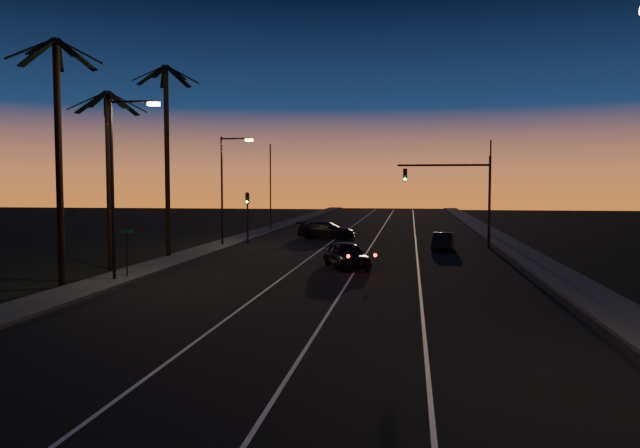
% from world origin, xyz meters
% --- Properties ---
extents(road, '(20.00, 170.00, 0.01)m').
position_xyz_m(road, '(0.00, 30.00, 0.01)').
color(road, black).
rests_on(road, ground).
extents(sidewalk_left, '(2.40, 170.00, 0.16)m').
position_xyz_m(sidewalk_left, '(-11.20, 30.00, 0.08)').
color(sidewalk_left, '#363634').
rests_on(sidewalk_left, ground).
extents(sidewalk_right, '(2.40, 170.00, 0.16)m').
position_xyz_m(sidewalk_right, '(11.20, 30.00, 0.08)').
color(sidewalk_right, '#363634').
rests_on(sidewalk_right, ground).
extents(lane_stripe_left, '(0.12, 160.00, 0.01)m').
position_xyz_m(lane_stripe_left, '(-3.00, 30.00, 0.02)').
color(lane_stripe_left, silver).
rests_on(lane_stripe_left, road).
extents(lane_stripe_mid, '(0.12, 160.00, 0.01)m').
position_xyz_m(lane_stripe_mid, '(0.50, 30.00, 0.02)').
color(lane_stripe_mid, silver).
rests_on(lane_stripe_mid, road).
extents(lane_stripe_right, '(0.12, 160.00, 0.01)m').
position_xyz_m(lane_stripe_right, '(4.00, 30.00, 0.02)').
color(lane_stripe_right, silver).
rests_on(lane_stripe_right, road).
extents(palm_near, '(4.25, 4.16, 11.53)m').
position_xyz_m(palm_near, '(-12.60, 18.00, 7.07)').
color(palm_near, black).
rests_on(palm_near, ground).
extents(palm_mid, '(4.25, 4.16, 10.03)m').
position_xyz_m(palm_mid, '(-13.20, 24.00, 6.25)').
color(palm_mid, black).
rests_on(palm_mid, ground).
extents(palm_far, '(4.25, 4.16, 12.53)m').
position_xyz_m(palm_far, '(-12.20, 30.00, 7.61)').
color(palm_far, black).
rests_on(palm_far, ground).
extents(streetlight_left_near, '(2.55, 0.26, 9.00)m').
position_xyz_m(streetlight_left_near, '(-10.70, 20.00, 5.32)').
color(streetlight_left_near, black).
rests_on(streetlight_left_near, ground).
extents(streetlight_left_far, '(2.55, 0.26, 8.50)m').
position_xyz_m(streetlight_left_far, '(-10.69, 38.00, 5.06)').
color(streetlight_left_far, black).
rests_on(streetlight_left_far, ground).
extents(street_sign, '(0.70, 0.06, 2.60)m').
position_xyz_m(street_sign, '(-10.80, 21.00, 1.66)').
color(street_sign, black).
rests_on(street_sign, ground).
extents(signal_mast, '(7.10, 0.41, 7.00)m').
position_xyz_m(signal_mast, '(7.14, 39.99, 4.78)').
color(signal_mast, black).
rests_on(signal_mast, ground).
extents(signal_post, '(0.28, 0.37, 4.20)m').
position_xyz_m(signal_post, '(-9.50, 39.98, 2.89)').
color(signal_post, black).
rests_on(signal_post, ground).
extents(far_pole_left, '(0.14, 0.14, 9.00)m').
position_xyz_m(far_pole_left, '(-11.00, 55.00, 4.50)').
color(far_pole_left, black).
rests_on(far_pole_left, ground).
extents(far_pole_right, '(0.14, 0.14, 9.00)m').
position_xyz_m(far_pole_right, '(11.00, 52.00, 4.50)').
color(far_pole_right, black).
rests_on(far_pole_right, ground).
extents(lead_car, '(3.62, 5.28, 1.53)m').
position_xyz_m(lead_car, '(-0.12, 26.74, 0.78)').
color(lead_car, black).
rests_on(lead_car, road).
extents(right_car, '(1.82, 4.03, 1.28)m').
position_xyz_m(right_car, '(5.89, 37.39, 0.65)').
color(right_car, black).
rests_on(right_car, road).
extents(cross_car, '(5.49, 3.01, 1.51)m').
position_xyz_m(cross_car, '(-3.85, 45.80, 0.77)').
color(cross_car, black).
rests_on(cross_car, road).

